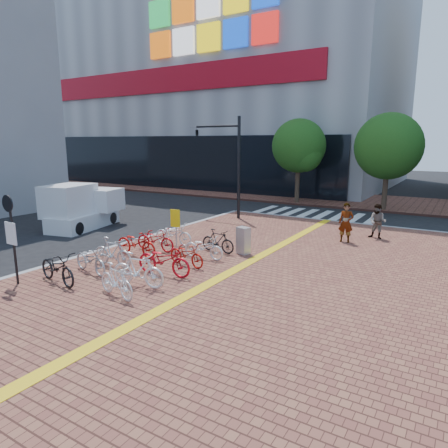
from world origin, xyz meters
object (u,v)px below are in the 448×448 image
Objects in this scene: bike_10 at (204,247)px; pedestrian_a at (346,223)px; bike_9 at (187,254)px; traffic_light_pole at (219,148)px; bike_2 at (113,252)px; pedestrian_b at (378,222)px; utility_box at (243,240)px; bike_11 at (218,241)px; yellow_sign at (176,222)px; bike_5 at (173,234)px; notice_sign at (11,229)px; bike_8 at (164,260)px; bike_0 at (57,267)px; bike_4 at (155,239)px; box_truck at (82,208)px; bike_3 at (136,243)px; bike_7 at (138,270)px; bike_6 at (116,281)px; bike_1 at (91,260)px.

bike_10 is 0.97× the size of pedestrian_a.
traffic_light_pole is at bearing 34.34° from bike_9.
pedestrian_b reaches higher than bike_2.
utility_box is (0.96, 2.43, 0.11)m from bike_9.
bike_2 is 1.13× the size of bike_11.
yellow_sign is at bearing 70.94° from bike_10.
notice_sign is at bearing 166.90° from bike_5.
yellow_sign is at bearing 25.33° from bike_8.
bike_0 is at bearing 149.85° from bike_10.
bike_2 is at bearing 178.88° from bike_4.
yellow_sign is (0.47, 2.98, 0.62)m from bike_2.
pedestrian_a is at bearing 55.71° from notice_sign.
pedestrian_a is 0.40× the size of box_truck.
utility_box is at bearing -52.49° from bike_3.
bike_7 is at bearing -116.29° from bike_2.
bike_9 is at bearing -114.34° from pedestrian_b.
bike_6 is (2.41, 0.14, -0.02)m from bike_0.
bike_7 reaches higher than bike_5.
bike_0 is 6.08m from bike_11.
bike_3 is 2.63m from bike_10.
box_truck is at bearing -152.02° from pedestrian_b.
box_truck is at bearing 81.17° from bike_5.
bike_0 reaches higher than bike_5.
bike_6 is at bearing -104.23° from bike_1.
bike_3 is 1.11× the size of bike_4.
bike_1 is 3.97m from yellow_sign.
pedestrian_a is (6.16, 5.46, 0.40)m from bike_4.
box_truck reaches higher than bike_10.
bike_5 is (-0.09, 3.53, -0.04)m from bike_2.
notice_sign reaches higher than bike_6.
bike_7 is at bearing -170.83° from bike_9.
bike_0 is 11.74m from pedestrian_a.
bike_4 is at bearing 40.25° from bike_6.
bike_5 is at bearing -2.05° from bike_3.
pedestrian_a reaches higher than bike_7.
box_truck is at bearing 56.85° from bike_2.
bike_10 is 1.01× the size of yellow_sign.
utility_box is (3.24, 1.47, 0.06)m from bike_4.
pedestrian_a is 1.76m from pedestrian_b.
bike_11 is 7.30m from notice_sign.
bike_9 is at bearing -175.46° from bike_11.
bike_4 is at bearing -76.26° from traffic_light_pole.
bike_3 is 1.19× the size of yellow_sign.
bike_2 is at bearing 132.24° from bike_9.
bike_1 is at bearing -37.55° from box_truck.
bike_6 is 0.94m from bike_7.
traffic_light_pole is at bearing 108.99° from yellow_sign.
bike_3 is (-0.05, 3.51, 0.01)m from bike_0.
bike_6 is (2.35, -4.35, 0.02)m from bike_4.
bike_0 is 1.13× the size of pedestrian_a.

